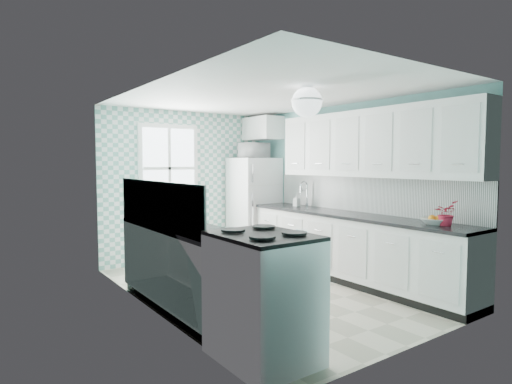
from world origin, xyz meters
TOP-DOWN VIEW (x-y plane):
  - floor at (0.00, 0.00)m, footprint 3.00×4.40m
  - ceiling at (0.00, 0.00)m, footprint 3.00×4.40m
  - wall_back at (0.00, 2.21)m, footprint 3.00×0.02m
  - wall_front at (0.00, -2.21)m, footprint 3.00×0.02m
  - wall_left at (-1.51, 0.00)m, footprint 0.02×4.40m
  - wall_right at (1.51, 0.00)m, footprint 0.02×4.40m
  - accent_wall at (0.00, 2.19)m, footprint 3.00×0.01m
  - window at (-0.35, 2.16)m, footprint 1.04×0.05m
  - backsplash_right at (1.49, -0.40)m, footprint 0.02×3.60m
  - backsplash_left at (-1.49, -0.07)m, footprint 0.02×2.15m
  - upper_cabinets_right at (1.33, -0.60)m, footprint 0.33×3.20m
  - upper_cabinet_fridge at (1.30, 1.83)m, footprint 0.40×0.74m
  - ceiling_light at (0.00, -0.80)m, footprint 0.34×0.34m
  - base_cabinets_right at (1.20, -0.40)m, footprint 0.60×3.60m
  - countertop_right at (1.19, -0.40)m, footprint 0.63×3.60m
  - base_cabinets_left at (-1.20, -0.07)m, footprint 0.60×2.15m
  - countertop_left at (-1.19, -0.07)m, footprint 0.63×2.15m
  - fridge at (1.11, 1.79)m, footprint 0.75×0.74m
  - stove at (-1.20, -1.60)m, footprint 0.69×0.87m
  - sink at (1.20, 0.72)m, footprint 0.57×0.48m
  - rug at (0.36, 0.26)m, footprint 0.94×1.19m
  - dish_towel at (0.89, 0.27)m, footprint 0.07×0.22m
  - fruit_bowl at (1.20, -1.65)m, footprint 0.35×0.35m
  - potted_plant at (1.20, -1.78)m, footprint 0.30×0.27m
  - soap_bottle at (1.25, 0.80)m, footprint 0.10×0.10m
  - microwave at (1.11, 1.79)m, footprint 0.49×0.33m

SIDE VIEW (x-z plane):
  - floor at x=0.00m, z-range -0.02..0.00m
  - rug at x=0.36m, z-range 0.00..0.02m
  - base_cabinets_right at x=1.20m, z-range 0.00..0.90m
  - base_cabinets_left at x=-1.20m, z-range 0.00..0.90m
  - dish_towel at x=0.89m, z-range 0.31..0.65m
  - stove at x=-1.20m, z-range 0.02..1.07m
  - fridge at x=1.11m, z-range 0.00..1.72m
  - countertop_right at x=1.19m, z-range 0.90..0.94m
  - countertop_left at x=-1.19m, z-range 0.90..0.94m
  - sink at x=1.20m, z-range 0.66..1.19m
  - fruit_bowl at x=1.20m, z-range 0.94..1.02m
  - soap_bottle at x=1.25m, z-range 0.94..1.13m
  - potted_plant at x=1.20m, z-range 0.94..1.22m
  - backsplash_right at x=1.49m, z-range 0.94..1.45m
  - backsplash_left at x=-1.49m, z-range 0.94..1.45m
  - wall_back at x=0.00m, z-range 0.00..2.50m
  - wall_front at x=0.00m, z-range 0.00..2.50m
  - wall_left at x=-1.51m, z-range 0.00..2.50m
  - wall_right at x=1.51m, z-range 0.00..2.50m
  - accent_wall at x=0.00m, z-range 0.00..2.50m
  - window at x=-0.35m, z-range 0.83..2.27m
  - microwave at x=1.11m, z-range 1.72..1.99m
  - upper_cabinets_right at x=1.33m, z-range 1.45..2.35m
  - upper_cabinet_fridge at x=1.30m, z-range 2.05..2.45m
  - ceiling_light at x=0.00m, z-range 2.15..2.50m
  - ceiling at x=0.00m, z-range 2.50..2.52m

